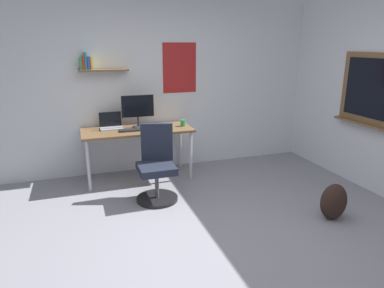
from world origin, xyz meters
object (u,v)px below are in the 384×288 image
Objects in this scene: laptop at (111,125)px; computer_mouse at (153,128)px; monitor_primary at (138,109)px; office_chair at (157,168)px; backpack at (334,202)px; desk at (137,134)px; coffee_mug at (183,123)px; keyboard at (133,130)px.

laptop is 2.98× the size of computer_mouse.
monitor_primary is 0.36m from computer_mouse.
office_chair reaches higher than backpack.
coffee_mug is at bearing -2.75° from desk.
laptop reaches higher than office_chair.
keyboard is at bearing 180.00° from computer_mouse.
coffee_mug is (0.67, -0.03, 0.12)m from desk.
desk is at bearing 97.04° from office_chair.
monitor_primary is 5.04× the size of coffee_mug.
monitor_primary is at bearing 131.04° from computer_mouse.
laptop is at bearing 169.59° from coffee_mug.
keyboard is at bearing -41.29° from laptop.
backpack is at bearing -33.76° from office_chair.
desk is at bearing -24.04° from laptop.
office_chair is 0.78m from computer_mouse.
office_chair is 1.01m from coffee_mug.
computer_mouse reaches higher than desk.
office_chair is at bearing -128.03° from coffee_mug.
laptop is 0.44m from monitor_primary.
office_chair is at bearing -82.96° from desk.
keyboard is (-0.17, 0.69, 0.34)m from office_chair.
keyboard reaches higher than desk.
backpack is at bearing -58.47° from coffee_mug.
laptop is 0.36m from keyboard.
desk is 3.32× the size of monitor_primary.
desk is 0.14m from keyboard.
backpack is at bearing -48.56° from computer_mouse.
office_chair is 2.27× the size of backpack.
computer_mouse is at bearing 131.44° from backpack.
coffee_mug is at bearing 6.10° from computer_mouse.
monitor_primary reaches higher than laptop.
desk is at bearing 157.93° from computer_mouse.
laptop is 0.84× the size of keyboard.
keyboard is (-0.08, -0.08, 0.08)m from desk.
monitor_primary is 1.25× the size of keyboard.
coffee_mug reaches higher than keyboard.
office_chair is 9.13× the size of computer_mouse.
laptop is 0.67× the size of monitor_primary.
laptop reaches higher than computer_mouse.
backpack is at bearing -44.04° from keyboard.
keyboard reaches higher than backpack.
coffee_mug is 2.31m from backpack.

